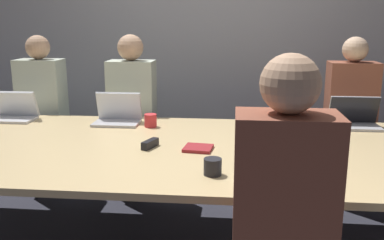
{
  "coord_description": "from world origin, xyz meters",
  "views": [
    {
      "loc": [
        0.31,
        -2.63,
        1.57
      ],
      "look_at": [
        0.04,
        0.1,
        0.93
      ],
      "focal_mm": 40.0,
      "sensor_mm": 36.0,
      "label": 1
    }
  ],
  "objects_px": {
    "person_far_left": "(43,117)",
    "person_near_midright": "(282,237)",
    "person_far_right": "(349,124)",
    "laptop_near_midright": "(271,170)",
    "laptop_far_right": "(354,118)",
    "stapler": "(150,144)",
    "laptop_far_left": "(13,112)",
    "laptop_far_midleft": "(118,114)",
    "cup_near_midright": "(213,167)",
    "person_far_midleft": "(133,119)",
    "cup_far_midleft": "(151,121)"
  },
  "relations": [
    {
      "from": "person_far_left",
      "to": "person_near_midright",
      "type": "bearing_deg",
      "value": -46.62
    },
    {
      "from": "person_far_right",
      "to": "laptop_near_midright",
      "type": "bearing_deg",
      "value": -115.92
    },
    {
      "from": "laptop_far_right",
      "to": "person_far_right",
      "type": "xyz_separation_m",
      "value": [
        0.08,
        0.43,
        -0.15
      ]
    },
    {
      "from": "laptop_near_midright",
      "to": "stapler",
      "type": "relative_size",
      "value": 2.23
    },
    {
      "from": "laptop_far_left",
      "to": "person_far_left",
      "type": "bearing_deg",
      "value": 83.72
    },
    {
      "from": "person_near_midright",
      "to": "laptop_far_midleft",
      "type": "xyz_separation_m",
      "value": [
        -1.11,
        1.59,
        0.13
      ]
    },
    {
      "from": "laptop_near_midright",
      "to": "cup_near_midright",
      "type": "xyz_separation_m",
      "value": [
        -0.29,
        0.08,
        -0.02
      ]
    },
    {
      "from": "laptop_far_midleft",
      "to": "stapler",
      "type": "height_order",
      "value": "laptop_far_midleft"
    },
    {
      "from": "laptop_far_left",
      "to": "person_near_midright",
      "type": "bearing_deg",
      "value": -39.23
    },
    {
      "from": "laptop_far_right",
      "to": "person_far_right",
      "type": "height_order",
      "value": "person_far_right"
    },
    {
      "from": "cup_near_midright",
      "to": "person_far_left",
      "type": "relative_size",
      "value": 0.07
    },
    {
      "from": "person_near_midright",
      "to": "laptop_far_left",
      "type": "distance_m",
      "value": 2.57
    },
    {
      "from": "laptop_near_midright",
      "to": "person_far_left",
      "type": "xyz_separation_m",
      "value": [
        -1.92,
        1.61,
        -0.14
      ]
    },
    {
      "from": "laptop_near_midright",
      "to": "person_far_midleft",
      "type": "xyz_separation_m",
      "value": [
        -1.08,
        1.58,
        -0.14
      ]
    },
    {
      "from": "person_far_left",
      "to": "person_far_midleft",
      "type": "height_order",
      "value": "person_far_midleft"
    },
    {
      "from": "cup_far_midleft",
      "to": "person_far_right",
      "type": "relative_size",
      "value": 0.07
    },
    {
      "from": "person_near_midright",
      "to": "person_far_midleft",
      "type": "distance_m",
      "value": 2.3
    },
    {
      "from": "laptop_far_right",
      "to": "laptop_far_midleft",
      "type": "bearing_deg",
      "value": -178.01
    },
    {
      "from": "person_near_midright",
      "to": "cup_near_midright",
      "type": "distance_m",
      "value": 0.62
    },
    {
      "from": "cup_near_midright",
      "to": "stapler",
      "type": "xyz_separation_m",
      "value": [
        -0.42,
        0.45,
        -0.02
      ]
    },
    {
      "from": "person_far_midleft",
      "to": "cup_far_midleft",
      "type": "height_order",
      "value": "person_far_midleft"
    },
    {
      "from": "stapler",
      "to": "person_far_left",
      "type": "bearing_deg",
      "value": 158.27
    },
    {
      "from": "cup_near_midright",
      "to": "laptop_far_midleft",
      "type": "height_order",
      "value": "laptop_far_midleft"
    },
    {
      "from": "person_far_midleft",
      "to": "stapler",
      "type": "xyz_separation_m",
      "value": [
        0.37,
        -1.05,
        0.09
      ]
    },
    {
      "from": "cup_far_midleft",
      "to": "laptop_far_right",
      "type": "distance_m",
      "value": 1.54
    },
    {
      "from": "person_near_midright",
      "to": "laptop_far_right",
      "type": "relative_size",
      "value": 3.99
    },
    {
      "from": "person_far_left",
      "to": "cup_far_midleft",
      "type": "distance_m",
      "value": 1.24
    },
    {
      "from": "person_far_midleft",
      "to": "laptop_far_midleft",
      "type": "bearing_deg",
      "value": -91.77
    },
    {
      "from": "cup_near_midright",
      "to": "person_near_midright",
      "type": "bearing_deg",
      "value": -59.22
    },
    {
      "from": "laptop_near_midright",
      "to": "cup_near_midright",
      "type": "bearing_deg",
      "value": -15.62
    },
    {
      "from": "laptop_far_midleft",
      "to": "laptop_far_right",
      "type": "relative_size",
      "value": 0.98
    },
    {
      "from": "person_far_left",
      "to": "cup_far_midleft",
      "type": "bearing_deg",
      "value": -26.53
    },
    {
      "from": "person_near_midright",
      "to": "cup_far_midleft",
      "type": "bearing_deg",
      "value": -60.95
    },
    {
      "from": "laptop_near_midright",
      "to": "person_near_midright",
      "type": "relative_size",
      "value": 0.24
    },
    {
      "from": "person_far_left",
      "to": "stapler",
      "type": "height_order",
      "value": "person_far_left"
    },
    {
      "from": "laptop_far_left",
      "to": "stapler",
      "type": "bearing_deg",
      "value": -27.58
    },
    {
      "from": "laptop_far_midleft",
      "to": "laptop_far_right",
      "type": "distance_m",
      "value": 1.81
    },
    {
      "from": "cup_far_midleft",
      "to": "stapler",
      "type": "relative_size",
      "value": 0.63
    },
    {
      "from": "laptop_far_left",
      "to": "person_far_midleft",
      "type": "relative_size",
      "value": 0.25
    },
    {
      "from": "person_far_left",
      "to": "person_far_right",
      "type": "distance_m",
      "value": 2.72
    },
    {
      "from": "cup_near_midright",
      "to": "laptop_far_right",
      "type": "relative_size",
      "value": 0.26
    },
    {
      "from": "person_far_left",
      "to": "stapler",
      "type": "xyz_separation_m",
      "value": [
        1.21,
        -1.09,
        0.1
      ]
    },
    {
      "from": "cup_near_midright",
      "to": "cup_far_midleft",
      "type": "distance_m",
      "value": 1.11
    },
    {
      "from": "laptop_far_right",
      "to": "laptop_near_midright",
      "type": "bearing_deg",
      "value": -120.68
    },
    {
      "from": "person_far_midleft",
      "to": "laptop_far_right",
      "type": "xyz_separation_m",
      "value": [
        1.8,
        -0.36,
        0.14
      ]
    },
    {
      "from": "laptop_far_left",
      "to": "laptop_far_right",
      "type": "relative_size",
      "value": 1.01
    },
    {
      "from": "laptop_near_midright",
      "to": "cup_far_midleft",
      "type": "xyz_separation_m",
      "value": [
        -0.82,
        1.06,
        -0.02
      ]
    },
    {
      "from": "cup_near_midright",
      "to": "person_far_midleft",
      "type": "height_order",
      "value": "person_far_midleft"
    },
    {
      "from": "cup_near_midright",
      "to": "laptop_far_right",
      "type": "xyz_separation_m",
      "value": [
        1.01,
        1.13,
        0.02
      ]
    },
    {
      "from": "laptop_far_right",
      "to": "stapler",
      "type": "relative_size",
      "value": 2.33
    }
  ]
}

